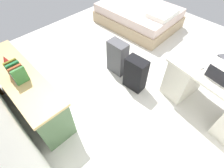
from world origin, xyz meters
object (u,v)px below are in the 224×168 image
(suitcase_black, at_px, (135,74))
(suitcase_spare_grey, at_px, (118,57))
(figurine_small, at_px, (5,59))
(computer_mouse, at_px, (202,67))
(bed, at_px, (139,16))
(laptop, at_px, (219,77))
(credenza, at_px, (27,91))
(desk, at_px, (212,94))

(suitcase_black, distance_m, suitcase_spare_grey, 0.51)
(suitcase_spare_grey, bearing_deg, figurine_small, 64.12)
(suitcase_black, height_order, computer_mouse, computer_mouse)
(bed, height_order, suitcase_black, suitcase_black)
(suitcase_spare_grey, xyz_separation_m, computer_mouse, (-1.32, -0.33, 0.44))
(suitcase_spare_grey, bearing_deg, computer_mouse, -167.12)
(suitcase_black, relative_size, laptop, 1.84)
(credenza, distance_m, suitcase_spare_grey, 1.63)
(laptop, bearing_deg, bed, -29.56)
(bed, relative_size, figurine_small, 17.78)
(desk, relative_size, laptop, 4.50)
(credenza, bearing_deg, laptop, -136.71)
(credenza, height_order, suitcase_spare_grey, credenza)
(desk, height_order, laptop, laptop)
(desk, xyz_separation_m, laptop, (0.05, 0.11, 0.41))
(suitcase_spare_grey, relative_size, laptop, 1.94)
(bed, bearing_deg, laptop, 150.44)
(suitcase_black, height_order, suitcase_spare_grey, suitcase_spare_grey)
(computer_mouse, bearing_deg, desk, -165.47)
(desk, distance_m, computer_mouse, 0.48)
(credenza, distance_m, laptop, 2.71)
(credenza, relative_size, computer_mouse, 18.00)
(computer_mouse, bearing_deg, credenza, 56.13)
(bed, xyz_separation_m, computer_mouse, (-2.17, 1.30, 0.52))
(bed, xyz_separation_m, laptop, (-2.42, 1.37, 0.55))
(credenza, relative_size, suitcase_black, 2.91)
(suitcase_black, bearing_deg, desk, -162.15)
(bed, height_order, laptop, laptop)
(desk, height_order, credenza, desk)
(figurine_small, bearing_deg, suitcase_black, -129.42)
(laptop, bearing_deg, suitcase_black, 17.15)
(desk, height_order, suitcase_black, desk)
(bed, distance_m, suitcase_spare_grey, 1.83)
(laptop, bearing_deg, computer_mouse, -16.73)
(desk, xyz_separation_m, suitcase_spare_grey, (1.62, 0.36, -0.06))
(computer_mouse, xyz_separation_m, figurine_small, (2.05, 1.91, 0.02))
(desk, distance_m, suitcase_black, 1.20)
(desk, xyz_separation_m, computer_mouse, (0.30, 0.04, 0.37))
(suitcase_spare_grey, distance_m, laptop, 1.66)
(suitcase_black, bearing_deg, figurine_small, 46.85)
(credenza, distance_m, bed, 3.24)
(figurine_small, bearing_deg, desk, -140.40)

